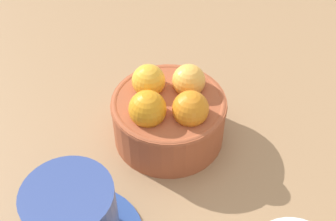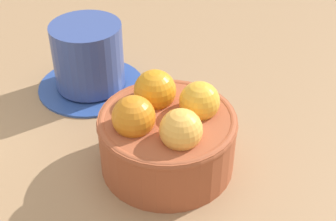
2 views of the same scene
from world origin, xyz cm
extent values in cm
cube|color=#997551|center=(0.00, 0.00, -2.11)|extent=(131.32, 110.15, 4.23)
cylinder|color=#9E4C2D|center=(0.00, 0.00, 3.07)|extent=(13.81, 13.81, 6.14)
torus|color=#9E4C2D|center=(0.00, 0.00, 5.74)|extent=(14.01, 14.01, 1.00)
sphere|color=orange|center=(-3.32, 0.90, 7.19)|extent=(4.23, 4.23, 4.23)
sphere|color=#F4AD47|center=(-0.90, -3.32, 7.19)|extent=(4.06, 4.06, 4.06)
sphere|color=gold|center=(3.32, -0.90, 7.19)|extent=(4.10, 4.10, 4.10)
sphere|color=orange|center=(0.90, 3.32, 7.19)|extent=(4.38, 4.38, 4.38)
cylinder|color=#294793|center=(0.83, 17.58, 0.30)|extent=(13.60, 13.60, 0.60)
cylinder|color=#33478C|center=(0.83, 17.58, 4.71)|extent=(8.77, 8.77, 8.23)
camera|label=1|loc=(-18.46, 33.06, 42.22)|focal=47.14mm
camera|label=2|loc=(-22.43, -30.08, 35.07)|focal=51.57mm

